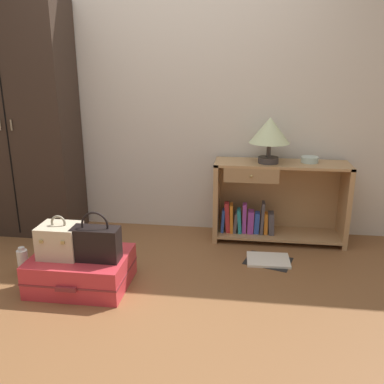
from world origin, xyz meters
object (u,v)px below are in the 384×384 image
bowl (310,160)px  handbag (96,243)px  wardrobe (21,121)px  open_book_on_floor (268,260)px  bottle (23,262)px  table_lamp (270,132)px  bookshelf (274,202)px  train_case (60,240)px  suitcase_large (81,270)px

bowl → handbag: size_ratio=0.42×
bowl → wardrobe: bearing=-178.2°
open_book_on_floor → bottle: bearing=-165.8°
table_lamp → open_book_on_floor: bearing=-87.1°
bookshelf → train_case: (-1.49, -1.04, 0.00)m
suitcase_large → bottle: size_ratio=3.07×
bottle → open_book_on_floor: (1.81, 0.46, -0.09)m
wardrobe → open_book_on_floor: size_ratio=4.93×
train_case → open_book_on_floor: train_case is taller
bookshelf → handbag: size_ratio=3.32×
suitcase_large → bottle: suitcase_large is taller
table_lamp → handbag: size_ratio=1.12×
suitcase_large → bookshelf: bearing=36.8°
train_case → bottle: train_case is taller
train_case → table_lamp: bearing=35.1°
suitcase_large → wardrobe: bearing=132.4°
table_lamp → bottle: 2.17m
table_lamp → train_case: size_ratio=1.29×
open_book_on_floor → wardrobe: bearing=169.6°
bowl → suitcase_large: (-1.64, -1.04, -0.61)m
wardrobe → bottle: size_ratio=9.39×
handbag → wardrobe: bearing=135.3°
bookshelf → open_book_on_floor: bookshelf is taller
bottle → open_book_on_floor: bottle is taller
handbag → open_book_on_floor: 1.36m
wardrobe → handbag: wardrobe is taller
suitcase_large → open_book_on_floor: size_ratio=1.61×
suitcase_large → bottle: bearing=168.8°
open_book_on_floor → suitcase_large: bearing=-157.1°
table_lamp → train_case: 1.84m
handbag → train_case: bearing=175.2°
bowl → suitcase_large: bearing=-147.7°
train_case → suitcase_large: bearing=11.5°
bookshelf → handbag: bearing=-138.9°
table_lamp → train_case: (-1.42, -1.00, -0.62)m
wardrobe → handbag: 1.57m
bookshelf → table_lamp: (-0.07, -0.05, 0.62)m
table_lamp → wardrobe: bearing=-179.6°
table_lamp → suitcase_large: table_lamp is taller
suitcase_large → bowl: bearing=32.3°
bookshelf → open_book_on_floor: 0.58m
bookshelf → handbag: 1.62m
bottle → bookshelf: bearing=26.4°
table_lamp → handbag: 1.66m
wardrobe → bowl: (2.52, 0.08, -0.29)m
bowl → open_book_on_floor: (-0.33, -0.48, -0.72)m
suitcase_large → train_case: size_ratio=2.25×
bookshelf → train_case: 1.82m
open_book_on_floor → bookshelf: bearing=84.1°
table_lamp → open_book_on_floor: (0.02, -0.42, -0.95)m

